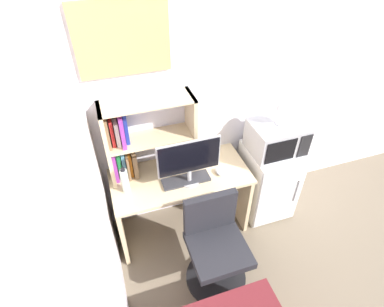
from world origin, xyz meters
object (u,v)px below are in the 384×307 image
object	(u,v)px
desk_fan	(285,111)
wall_corkboard	(123,39)
hutch_bookshelf	(136,140)
desk_chair	(215,249)
mini_fridge	(267,180)
water_bottle	(125,181)
microwave	(276,138)
monitor	(189,159)
computer_mouse	(219,172)
keyboard	(186,180)

from	to	relation	value
desk_fan	wall_corkboard	xyz separation A→B (m)	(-1.26, 0.30, 0.66)
hutch_bookshelf	desk_chair	bearing A→B (deg)	-59.40
mini_fridge	desk_fan	distance (m)	0.83
mini_fridge	wall_corkboard	bearing A→B (deg)	166.64
water_bottle	microwave	distance (m)	1.41
wall_corkboard	monitor	bearing A→B (deg)	-46.10
mini_fridge	monitor	bearing A→B (deg)	-174.67
computer_mouse	desk_chair	distance (m)	0.67
water_bottle	mini_fridge	size ratio (longest dim) A/B	0.32
keyboard	desk_chair	bearing A→B (deg)	-79.44
hutch_bookshelf	keyboard	bearing A→B (deg)	-35.53
desk_fan	microwave	bearing A→B (deg)	166.90
computer_mouse	wall_corkboard	distance (m)	1.35
computer_mouse	water_bottle	distance (m)	0.83
hutch_bookshelf	monitor	world-z (taller)	hutch_bookshelf
hutch_bookshelf	computer_mouse	world-z (taller)	hutch_bookshelf
keyboard	desk_chair	xyz separation A→B (m)	(0.09, -0.50, -0.37)
hutch_bookshelf	desk_fan	bearing A→B (deg)	-8.31
hutch_bookshelf	computer_mouse	bearing A→B (deg)	-20.93
water_bottle	microwave	size ratio (longest dim) A/B	0.52
water_bottle	keyboard	bearing A→B (deg)	-5.16
desk_fan	desk_chair	xyz separation A→B (m)	(-0.83, -0.57, -0.85)
desk_fan	desk_chair	bearing A→B (deg)	-145.61
keyboard	computer_mouse	bearing A→B (deg)	-0.18
monitor	desk_fan	size ratio (longest dim) A/B	2.18
desk_chair	microwave	bearing A→B (deg)	35.49
hutch_bookshelf	monitor	bearing A→B (deg)	-35.03
water_bottle	wall_corkboard	distance (m)	1.10
hutch_bookshelf	water_bottle	size ratio (longest dim) A/B	2.99
monitor	microwave	distance (m)	0.88
keyboard	mini_fridge	bearing A→B (deg)	4.34
microwave	computer_mouse	bearing A→B (deg)	-173.03
microwave	wall_corkboard	distance (m)	1.58
hutch_bookshelf	desk_fan	size ratio (longest dim) A/B	3.03
keyboard	wall_corkboard	size ratio (longest dim) A/B	0.63
keyboard	desk_chair	world-z (taller)	desk_chair
microwave	wall_corkboard	xyz separation A→B (m)	(-1.23, 0.29, 0.94)
desk_chair	mini_fridge	bearing A→B (deg)	35.35
hutch_bookshelf	mini_fridge	world-z (taller)	hutch_bookshelf
water_bottle	mini_fridge	bearing A→B (deg)	0.89
monitor	desk_fan	xyz separation A→B (m)	(0.90, 0.08, 0.24)
wall_corkboard	desk_chair	bearing A→B (deg)	-63.63
computer_mouse	wall_corkboard	world-z (taller)	wall_corkboard
monitor	water_bottle	bearing A→B (deg)	173.68
monitor	computer_mouse	xyz separation A→B (m)	(0.28, 0.01, -0.23)
computer_mouse	desk_chair	xyz separation A→B (m)	(-0.21, -0.50, -0.38)
water_bottle	hutch_bookshelf	bearing A→B (deg)	52.30
computer_mouse	desk_chair	size ratio (longest dim) A/B	0.12
monitor	water_bottle	xyz separation A→B (m)	(-0.54, 0.06, -0.13)
microwave	wall_corkboard	world-z (taller)	wall_corkboard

